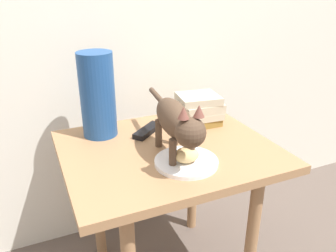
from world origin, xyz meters
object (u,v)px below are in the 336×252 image
object	(u,v)px
plate	(186,162)
bread_roll	(186,155)
side_table	(168,169)
cat	(177,122)
green_vase	(98,95)
book_stack	(198,110)
tv_remote	(148,130)

from	to	relation	value
plate	bread_roll	distance (m)	0.03
side_table	plate	xyz separation A→B (m)	(0.01, -0.13, 0.10)
plate	bread_roll	world-z (taller)	bread_roll
side_table	cat	distance (m)	0.24
cat	green_vase	world-z (taller)	green_vase
plate	cat	world-z (taller)	cat
plate	cat	xyz separation A→B (m)	(-0.02, 0.04, 0.13)
side_table	green_vase	size ratio (longest dim) A/B	2.33
cat	bread_roll	bearing A→B (deg)	-80.55
bread_roll	cat	bearing A→B (deg)	99.45
bread_roll	green_vase	xyz separation A→B (m)	(-0.19, 0.34, 0.12)
side_table	cat	world-z (taller)	cat
cat	plate	bearing A→B (deg)	-70.99
cat	book_stack	distance (m)	0.32
side_table	book_stack	distance (m)	0.29
plate	tv_remote	distance (m)	0.27
green_vase	tv_remote	xyz separation A→B (m)	(0.17, -0.06, -0.15)
side_table	bread_roll	world-z (taller)	bread_roll
bread_roll	plate	bearing A→B (deg)	63.62
cat	green_vase	bearing A→B (deg)	122.25
side_table	cat	bearing A→B (deg)	-96.14
cat	green_vase	size ratio (longest dim) A/B	1.53
cat	tv_remote	xyz separation A→B (m)	(-0.02, 0.23, -0.12)
side_table	green_vase	world-z (taller)	green_vase
bread_roll	tv_remote	world-z (taller)	bread_roll
tv_remote	green_vase	bearing A→B (deg)	120.68
plate	cat	distance (m)	0.13
side_table	cat	xyz separation A→B (m)	(-0.01, -0.09, 0.22)
side_table	plate	world-z (taller)	plate
bread_roll	green_vase	world-z (taller)	green_vase
side_table	tv_remote	distance (m)	0.17
side_table	bread_roll	size ratio (longest dim) A/B	9.11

